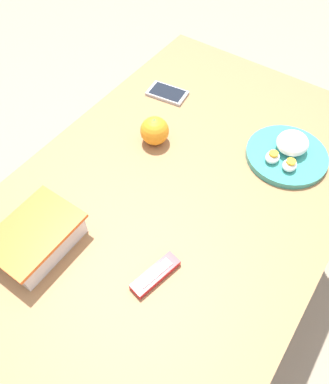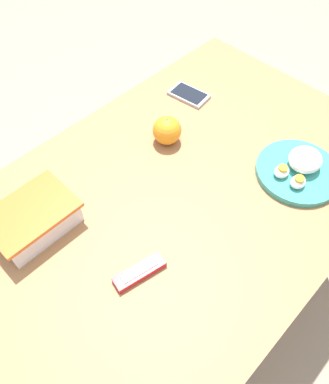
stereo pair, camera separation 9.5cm
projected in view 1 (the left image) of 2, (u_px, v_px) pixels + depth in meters
name	position (u px, v px, depth m)	size (l,w,h in m)	color
ground_plane	(174.00, 293.00, 1.60)	(10.00, 10.00, 0.00)	gray
table	(178.00, 210.00, 1.09)	(1.24, 0.81, 0.75)	#996B42
food_container	(38.00, 239.00, 0.87)	(0.21, 0.15, 0.07)	white
orange_fruit	(155.00, 131.00, 1.07)	(0.08, 0.08, 0.08)	orange
rice_plate	(288.00, 152.00, 1.05)	(0.23, 0.23, 0.07)	teal
candy_bar	(155.00, 275.00, 0.84)	(0.13, 0.06, 0.02)	red
cell_phone	(167.00, 93.00, 1.22)	(0.09, 0.13, 0.01)	#ADADB2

